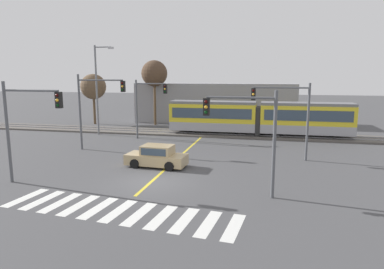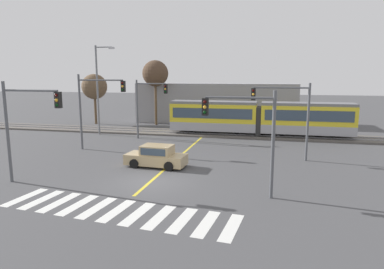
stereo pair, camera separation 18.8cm
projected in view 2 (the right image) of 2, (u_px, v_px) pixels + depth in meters
name	position (u px, v px, depth m)	size (l,w,h in m)	color
ground_plane	(150.00, 182.00, 20.49)	(200.00, 200.00, 0.00)	#474749
track_bed	(205.00, 134.00, 36.97)	(120.00, 4.00, 0.18)	#56514C
rail_near	(204.00, 133.00, 36.26)	(120.00, 0.08, 0.10)	#939399
rail_far	(206.00, 131.00, 37.64)	(120.00, 0.08, 0.10)	#939399
light_rail_tram	(259.00, 117.00, 35.36)	(18.50, 2.64, 3.43)	#9E9EA3
crosswalk_stripe_0	(25.00, 197.00, 17.86)	(0.56, 2.80, 0.01)	silver
crosswalk_stripe_1	(42.00, 200.00, 17.50)	(0.56, 2.80, 0.01)	silver
crosswalk_stripe_2	(60.00, 202.00, 17.15)	(0.56, 2.80, 0.01)	silver
crosswalk_stripe_3	(78.00, 205.00, 16.79)	(0.56, 2.80, 0.01)	silver
crosswalk_stripe_4	(97.00, 208.00, 16.44)	(0.56, 2.80, 0.01)	silver
crosswalk_stripe_5	(117.00, 211.00, 16.08)	(0.56, 2.80, 0.01)	silver
crosswalk_stripe_6	(138.00, 214.00, 15.73)	(0.56, 2.80, 0.01)	silver
crosswalk_stripe_7	(160.00, 217.00, 15.37)	(0.56, 2.80, 0.01)	silver
crosswalk_stripe_8	(182.00, 220.00, 15.02)	(0.56, 2.80, 0.01)	silver
crosswalk_stripe_9	(206.00, 224.00, 14.66)	(0.56, 2.80, 0.01)	silver
crosswalk_stripe_10	(232.00, 227.00, 14.31)	(0.56, 2.80, 0.01)	silver
lane_centre_line	(178.00, 157.00, 26.54)	(0.20, 17.79, 0.01)	gold
sedan_crossing	(156.00, 157.00, 23.80)	(4.29, 2.10, 1.52)	tan
traffic_light_mid_right	(287.00, 108.00, 25.23)	(4.25, 0.38, 5.75)	#515459
traffic_light_near_left	(25.00, 118.00, 19.55)	(3.75, 0.38, 5.96)	#515459
traffic_light_mid_left	(95.00, 100.00, 28.54)	(4.25, 0.38, 6.39)	#515459
traffic_light_far_left	(147.00, 100.00, 33.70)	(3.25, 0.38, 5.87)	#515459
traffic_light_near_right	(247.00, 127.00, 17.42)	(3.75, 0.38, 5.56)	#515459
street_lamp_west	(99.00, 85.00, 36.07)	(2.19, 0.28, 9.37)	slate
bare_tree_far_west	(94.00, 87.00, 44.27)	(3.26, 3.26, 6.49)	brown
bare_tree_west	(155.00, 74.00, 43.10)	(3.29, 3.29, 8.19)	brown
building_backdrop_far	(217.00, 103.00, 46.26)	(21.03, 6.00, 5.26)	gray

